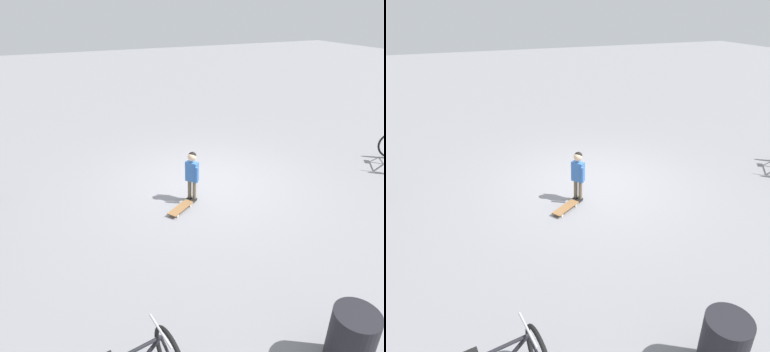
# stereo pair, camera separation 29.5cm
# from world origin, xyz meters

# --- Properties ---
(ground_plane) EXTENTS (50.00, 50.00, 0.00)m
(ground_plane) POSITION_xyz_m (0.00, 0.00, 0.00)
(ground_plane) COLOR gray
(child_person) EXTENTS (0.27, 0.40, 1.06)m
(child_person) POSITION_xyz_m (0.59, 0.57, 0.66)
(child_person) COLOR brown
(child_person) RESTS_ON ground
(skateboard) EXTENTS (0.64, 0.52, 0.07)m
(skateboard) POSITION_xyz_m (0.96, 0.86, 0.06)
(skateboard) COLOR olive
(skateboard) RESTS_ON ground
(trash_bin) EXTENTS (0.49, 0.49, 0.78)m
(trash_bin) POSITION_xyz_m (0.49, 4.64, 0.39)
(trash_bin) COLOR black
(trash_bin) RESTS_ON ground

